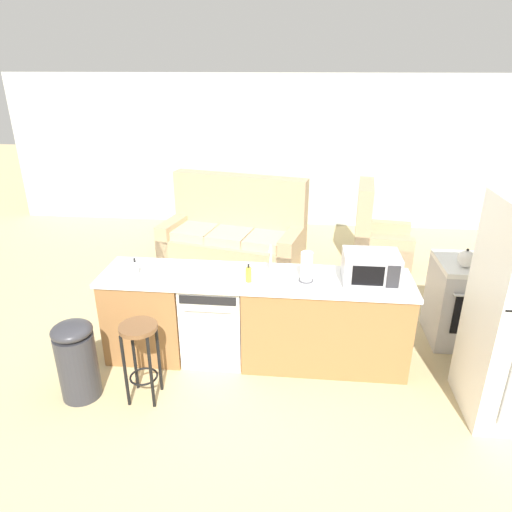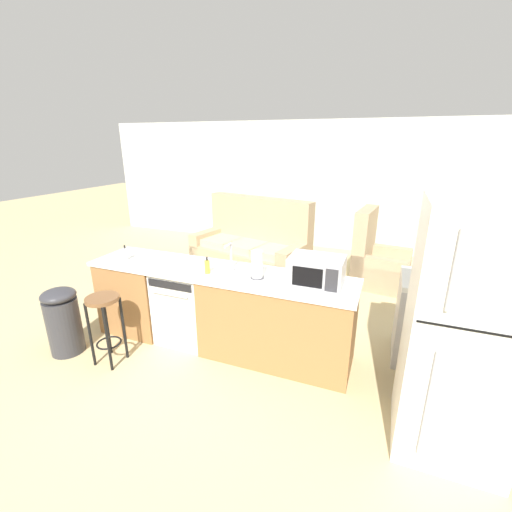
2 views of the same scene
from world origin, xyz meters
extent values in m
plane|color=tan|center=(0.00, 0.00, 0.00)|extent=(24.00, 24.00, 0.00)
cube|color=beige|center=(0.30, 4.20, 1.30)|extent=(10.00, 0.06, 2.60)
cube|color=#9E6B3D|center=(-0.93, 0.00, 0.43)|extent=(0.75, 0.62, 0.86)
cube|color=#9E6B3D|center=(0.83, 0.00, 0.43)|extent=(1.55, 0.62, 0.86)
cube|color=white|center=(0.15, 0.00, 0.88)|extent=(2.94, 0.66, 0.04)
cube|color=#3F2A18|center=(0.15, 0.00, 0.04)|extent=(2.86, 0.56, 0.08)
cube|color=white|center=(-0.25, 0.00, 0.42)|extent=(0.58, 0.58, 0.84)
cube|color=black|center=(-0.25, -0.30, 0.78)|extent=(0.52, 0.01, 0.08)
cylinder|color=#B2B2B7|center=(-0.25, -0.31, 0.68)|extent=(0.44, 0.02, 0.02)
cube|color=#B7B7BC|center=(2.35, 0.55, 0.42)|extent=(0.76, 0.64, 0.85)
cube|color=black|center=(2.35, 0.22, 0.47)|extent=(0.53, 0.01, 0.43)
cylinder|color=silver|center=(2.35, 0.20, 0.70)|extent=(0.61, 0.03, 0.03)
cube|color=white|center=(2.35, 0.55, 0.88)|extent=(0.76, 0.64, 0.05)
torus|color=black|center=(2.18, 0.42, 0.89)|extent=(0.16, 0.16, 0.01)
torus|color=black|center=(2.52, 0.42, 0.89)|extent=(0.16, 0.16, 0.01)
torus|color=black|center=(2.18, 0.68, 0.89)|extent=(0.16, 0.16, 0.01)
torus|color=black|center=(2.52, 0.68, 0.89)|extent=(0.16, 0.16, 0.01)
cylinder|color=#B2B2B7|center=(2.15, -0.92, 0.58)|extent=(0.02, 0.02, 0.81)
cube|color=#B7B7BC|center=(1.21, 0.00, 1.04)|extent=(0.50, 0.36, 0.28)
cube|color=black|center=(1.16, -0.18, 1.04)|extent=(0.27, 0.01, 0.18)
cube|color=#2D2D33|center=(1.38, -0.18, 1.04)|extent=(0.11, 0.01, 0.21)
cylinder|color=silver|center=(0.29, 0.06, 0.92)|extent=(0.07, 0.07, 0.03)
cylinder|color=silver|center=(0.29, 0.06, 1.06)|extent=(0.02, 0.02, 0.26)
cylinder|color=silver|center=(0.29, -0.01, 1.19)|extent=(0.02, 0.14, 0.02)
cylinder|color=#4C4C51|center=(0.63, -0.05, 0.91)|extent=(0.14, 0.14, 0.01)
cylinder|color=white|center=(0.63, -0.05, 1.05)|extent=(0.11, 0.11, 0.27)
cylinder|color=yellow|center=(0.10, -0.12, 0.97)|extent=(0.06, 0.06, 0.14)
cylinder|color=black|center=(0.10, -0.12, 1.06)|extent=(0.02, 0.02, 0.04)
cylinder|color=silver|center=(-0.97, -0.09, 0.97)|extent=(0.06, 0.06, 0.14)
cylinder|color=black|center=(-0.97, -0.09, 1.06)|extent=(0.02, 0.02, 0.04)
sphere|color=silver|center=(2.18, 0.42, 0.99)|extent=(0.17, 0.17, 0.17)
sphere|color=black|center=(2.18, 0.42, 1.08)|extent=(0.03, 0.03, 0.03)
cone|color=silver|center=(2.26, 0.42, 1.00)|extent=(0.08, 0.04, 0.06)
cylinder|color=brown|center=(-0.76, -0.70, 0.72)|extent=(0.32, 0.32, 0.04)
cylinder|color=black|center=(-0.87, -0.82, 0.35)|extent=(0.03, 0.03, 0.70)
cylinder|color=black|center=(-0.65, -0.82, 0.35)|extent=(0.03, 0.03, 0.70)
cylinder|color=black|center=(-0.87, -0.59, 0.35)|extent=(0.03, 0.03, 0.70)
cylinder|color=black|center=(-0.65, -0.59, 0.35)|extent=(0.03, 0.03, 0.70)
torus|color=black|center=(-0.76, -0.70, 0.22)|extent=(0.25, 0.25, 0.02)
cylinder|color=#333338|center=(-1.33, -0.73, 0.31)|extent=(0.34, 0.34, 0.62)
ellipsoid|color=#333338|center=(-1.33, -0.73, 0.67)|extent=(0.35, 0.35, 0.14)
cube|color=tan|center=(-0.41, 2.22, 0.21)|extent=(2.15, 1.33, 0.42)
cube|color=tan|center=(-0.34, 2.54, 0.64)|extent=(2.00, 0.68, 1.27)
cube|color=tan|center=(-1.29, 2.42, 0.31)|extent=(0.40, 0.92, 0.62)
cube|color=tan|center=(0.46, 2.02, 0.31)|extent=(0.40, 0.92, 0.62)
cube|color=beige|center=(-0.96, 2.29, 0.48)|extent=(0.69, 0.74, 0.12)
cube|color=beige|center=(-0.42, 2.17, 0.48)|extent=(0.69, 0.74, 0.12)
cube|color=beige|center=(0.11, 2.05, 0.48)|extent=(0.69, 0.74, 0.12)
cube|color=tan|center=(1.76, 2.47, 0.20)|extent=(0.90, 0.94, 0.40)
cube|color=tan|center=(1.46, 2.51, 0.60)|extent=(0.30, 0.87, 1.20)
cube|color=tan|center=(1.72, 2.13, 0.28)|extent=(0.81, 0.26, 0.55)
cube|color=tan|center=(1.80, 2.81, 0.28)|extent=(0.81, 0.26, 0.55)
camera|label=1|loc=(0.55, -3.85, 2.76)|focal=32.00mm
camera|label=2|loc=(1.77, -2.99, 2.20)|focal=24.00mm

